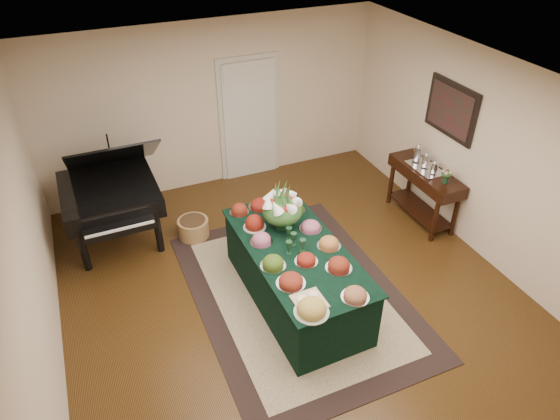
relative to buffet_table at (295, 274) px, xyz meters
name	(u,v)px	position (x,y,z in m)	size (l,w,h in m)	color
ground	(289,289)	(0.00, 0.18, -0.40)	(6.00, 6.00, 0.00)	black
area_rug	(296,293)	(0.05, 0.06, -0.40)	(2.46, 3.45, 0.01)	black
kitchen_doorway	(250,120)	(0.60, 3.15, 0.62)	(1.05, 0.07, 2.10)	beige
buffet_table	(295,274)	(0.00, 0.00, 0.00)	(1.11, 2.27, 0.80)	black
food_platters	(292,244)	(-0.03, 0.04, 0.45)	(1.03, 2.36, 0.14)	silver
cutting_board	(309,298)	(-0.24, -0.83, 0.43)	(0.32, 0.32, 0.10)	tan
green_goblets	(293,241)	(-0.02, 0.04, 0.49)	(0.24, 0.35, 0.18)	#15341D
floral_centerpiece	(283,207)	(0.03, 0.46, 0.70)	(0.51, 0.51, 0.51)	#15341D
grand_piano	(110,193)	(-1.83, 2.14, 0.38)	(1.40, 1.57, 1.60)	black
wicker_basket	(194,228)	(-0.82, 1.76, -0.26)	(0.45, 0.45, 0.28)	olive
mahogany_sideboard	(425,181)	(2.50, 0.84, 0.26)	(0.45, 1.30, 0.85)	black
tea_service	(425,160)	(2.50, 0.92, 0.57)	(0.34, 0.58, 0.30)	silver
pink_bouquet	(447,174)	(2.50, 0.44, 0.59)	(0.17, 0.17, 0.22)	#15341D
wall_painting	(451,110)	(2.72, 0.84, 1.35)	(0.05, 0.95, 0.75)	black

